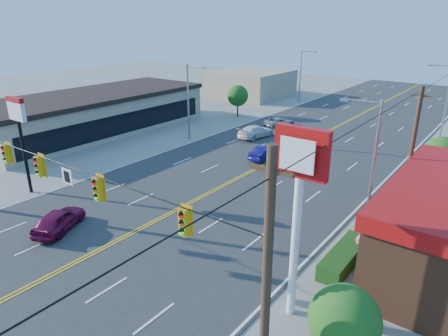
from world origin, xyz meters
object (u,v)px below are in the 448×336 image
Objects in this scene: signal_span at (53,181)px; car_white at (256,132)px; car_magenta at (59,221)px; car_silver at (280,122)px; car_blue at (266,153)px; pizza_hut_sign at (19,125)px; kfc_pylon at (299,188)px.

signal_span is 27.57m from car_white.
car_magenta is 24.77m from car_white.
car_white is at bearing 115.23° from car_silver.
car_white is at bearing -111.04° from car_magenta.
car_blue is (3.20, 19.10, -0.04)m from car_magenta.
car_magenta reaches higher than car_silver.
pizza_hut_sign is at bearing 85.58° from car_white.
car_silver is (-0.31, 5.86, -0.13)m from car_white.
kfc_pylon reaches higher than car_white.
signal_span is 33.35m from car_silver.
car_blue is at bearing 124.37° from kfc_pylon.
car_magenta is (-14.90, -2.00, -5.37)m from kfc_pylon.
signal_span is at bearing 96.22° from car_blue.
car_white is (-16.42, 22.72, -5.37)m from kfc_pylon.
signal_span is at bearing 121.99° from car_silver.
car_magenta is at bearing -172.36° from kfc_pylon.
car_blue is 12.54m from car_silver.
signal_span is at bearing 127.57° from car_magenta.
car_white is at bearing 76.21° from pizza_hut_sign.
car_white is at bearing 125.86° from kfc_pylon.
pizza_hut_sign is 29.44m from car_silver.
car_magenta is 30.64m from car_silver.
car_blue is at bearing 91.58° from signal_span.
car_blue is at bearing 58.94° from pizza_hut_sign.
kfc_pylon is 2.21× the size of car_blue.
car_silver is at bearing -111.14° from car_magenta.
signal_span is 6.32× the size of car_blue.
pizza_hut_sign reaches higher than car_white.
kfc_pylon is 33.58m from car_silver.
signal_span reaches higher than car_white.
car_magenta reaches higher than car_white.
pizza_hut_sign is at bearing 101.77° from car_silver.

